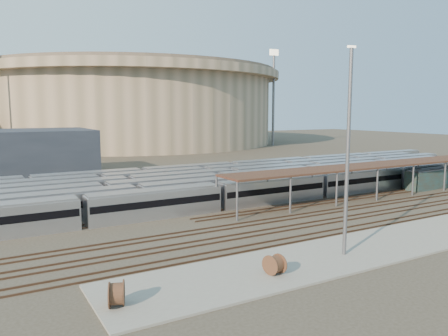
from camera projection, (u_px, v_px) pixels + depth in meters
ground at (293, 215)px, 58.55m from camera, size 420.00×420.00×0.00m
apron at (349, 252)px, 43.18m from camera, size 50.00×9.00×0.20m
subway_trains at (226, 183)px, 74.43m from camera, size 126.92×23.90×3.60m
inspection_shed at (383, 165)px, 72.23m from camera, size 60.30×6.00×5.30m
empty_tracks at (318, 223)px, 54.25m from camera, size 170.00×9.62×0.18m
stadium at (134, 105)px, 189.10m from camera, size 124.00×124.00×32.50m
floodlight_2 at (273, 94)px, 176.44m from camera, size 4.00×1.00×38.40m
floodlight_3 at (41, 95)px, 188.43m from camera, size 4.00×1.00×38.40m
teal_boxcar at (435, 178)px, 79.70m from camera, size 14.56×3.48×3.37m
cable_reel_west at (117, 294)px, 30.74m from camera, size 1.60×2.09×1.85m
cable_reel_east at (275, 264)px, 36.79m from camera, size 1.34×1.90×1.72m
yard_light_pole at (348, 152)px, 40.84m from camera, size 0.82×0.36×19.61m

